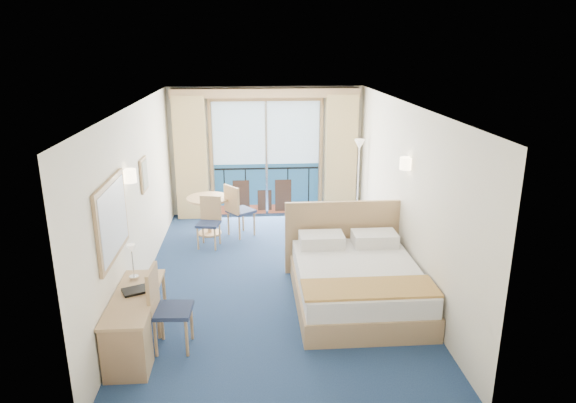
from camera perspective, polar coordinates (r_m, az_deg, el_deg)
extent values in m
plane|color=navy|center=(8.16, -1.54, -8.50)|extent=(6.50, 6.50, 0.00)
cube|color=white|center=(10.83, -2.43, 5.55)|extent=(4.00, 0.02, 2.70)
cube|color=white|center=(4.64, 0.28, -10.93)|extent=(4.00, 0.02, 2.70)
cube|color=white|center=(7.85, -16.45, 0.29)|extent=(0.02, 6.50, 2.70)
cube|color=white|center=(8.01, 12.90, 0.91)|extent=(0.02, 6.50, 2.70)
cube|color=white|center=(7.40, -1.71, 10.77)|extent=(4.00, 6.50, 0.02)
cube|color=navy|center=(10.98, -2.37, 1.47)|extent=(2.20, 0.02, 1.08)
cube|color=#BBDBF5|center=(10.72, -2.45, 7.65)|extent=(2.20, 0.02, 1.32)
cube|color=#9E4A31|center=(11.11, -2.34, -0.82)|extent=(2.20, 0.02, 0.20)
cube|color=black|center=(10.86, -2.40, 3.69)|extent=(2.20, 0.02, 0.04)
cube|color=tan|center=(10.61, -2.49, 11.37)|extent=(2.36, 0.03, 0.12)
cube|color=tan|center=(10.84, -8.51, 4.58)|extent=(0.06, 0.03, 2.40)
cube|color=tan|center=(10.91, 3.66, 4.81)|extent=(0.06, 0.03, 2.40)
cube|color=silver|center=(10.81, -2.41, 4.72)|extent=(0.05, 0.02, 2.40)
cube|color=#362118|center=(11.03, -0.54, 0.69)|extent=(0.35, 0.02, 0.70)
cube|color=#362118|center=(11.01, -5.22, 0.59)|extent=(0.35, 0.02, 0.70)
cube|color=#362118|center=(11.04, -2.61, 0.15)|extent=(0.30, 0.02, 0.45)
cube|color=black|center=(10.99, -7.06, 1.31)|extent=(0.02, 0.01, 0.90)
cube|color=black|center=(10.97, -4.72, 1.36)|extent=(0.03, 0.01, 0.90)
cube|color=black|center=(10.98, -2.37, 1.41)|extent=(0.03, 0.01, 0.90)
cube|color=black|center=(11.00, -0.02, 1.46)|extent=(0.03, 0.01, 0.90)
cube|color=black|center=(11.04, 2.31, 1.50)|extent=(0.02, 0.01, 0.90)
cube|color=#D4BC75|center=(10.73, -10.72, 4.74)|extent=(0.65, 0.22, 2.55)
cube|color=#D4BC75|center=(10.82, 5.88, 5.06)|extent=(0.65, 0.22, 2.55)
cube|color=tan|center=(10.49, -2.48, 11.96)|extent=(3.80, 0.25, 0.18)
cube|color=tan|center=(6.39, -18.98, -1.90)|extent=(0.04, 1.25, 0.95)
cube|color=silver|center=(6.38, -18.78, -1.90)|extent=(0.01, 1.12, 0.82)
cube|color=tan|center=(8.20, -15.73, 2.88)|extent=(0.03, 0.42, 0.52)
cube|color=gray|center=(8.19, -15.59, 2.89)|extent=(0.01, 0.34, 0.44)
cylinder|color=#FEE3B2|center=(7.14, -17.20, 2.74)|extent=(0.18, 0.18, 0.18)
cylinder|color=#FEE3B2|center=(7.73, 12.96, 4.15)|extent=(0.18, 0.18, 0.18)
cube|color=tan|center=(7.39, 7.67, -10.16)|extent=(1.71, 2.14, 0.32)
cube|color=white|center=(7.26, 7.76, -8.09)|extent=(1.65, 2.08, 0.27)
cube|color=tan|center=(6.59, 9.05, -9.48)|extent=(1.69, 0.59, 0.03)
cube|color=white|center=(7.80, 3.75, -4.29)|extent=(0.66, 0.43, 0.19)
cube|color=white|center=(7.95, 9.59, -4.08)|extent=(0.66, 0.43, 0.19)
cube|color=tan|center=(8.22, 6.22, -3.92)|extent=(1.87, 0.06, 1.18)
cube|color=#9D7E53|center=(8.77, 9.80, -4.71)|extent=(0.46, 0.44, 0.61)
cube|color=silver|center=(8.65, 10.15, -2.60)|extent=(0.22, 0.20, 0.08)
imported|color=#4B525B|center=(9.36, 7.72, -2.90)|extent=(0.86, 0.87, 0.69)
cylinder|color=silver|center=(10.69, 7.61, -2.18)|extent=(0.24, 0.24, 0.03)
cylinder|color=silver|center=(10.45, 7.78, 1.94)|extent=(0.03, 0.03, 1.62)
cone|color=beige|center=(10.27, 7.96, 6.31)|extent=(0.22, 0.22, 0.19)
cube|color=tan|center=(6.42, -16.74, -10.16)|extent=(0.50, 1.47, 0.04)
cube|color=#9D7E53|center=(6.16, -17.45, -15.15)|extent=(0.48, 0.44, 0.65)
cylinder|color=tan|center=(6.78, -18.06, -12.00)|extent=(0.05, 0.05, 0.65)
cylinder|color=tan|center=(6.69, -14.24, -12.09)|extent=(0.05, 0.05, 0.65)
cylinder|color=tan|center=(7.22, -17.14, -10.07)|extent=(0.05, 0.05, 0.65)
cylinder|color=tan|center=(7.13, -13.57, -10.12)|extent=(0.05, 0.05, 0.65)
cube|color=#212C4D|center=(6.37, -12.70, -11.72)|extent=(0.47, 0.47, 0.05)
cube|color=tan|center=(6.29, -14.80, -9.43)|extent=(0.07, 0.45, 0.53)
cylinder|color=tan|center=(6.32, -11.19, -14.65)|extent=(0.04, 0.04, 0.48)
cylinder|color=tan|center=(6.62, -10.67, -13.00)|extent=(0.04, 0.04, 0.48)
cylinder|color=tan|center=(6.39, -14.51, -14.50)|extent=(0.04, 0.04, 0.48)
cylinder|color=tan|center=(6.69, -13.82, -12.88)|extent=(0.04, 0.04, 0.48)
cube|color=black|center=(6.50, -16.56, -9.45)|extent=(0.37, 0.33, 0.03)
cylinder|color=silver|center=(6.82, -16.75, -8.00)|extent=(0.12, 0.12, 0.02)
cylinder|color=silver|center=(6.75, -16.89, -6.55)|extent=(0.02, 0.02, 0.40)
cone|color=beige|center=(6.67, -17.04, -4.99)|extent=(0.11, 0.11, 0.10)
cylinder|color=tan|center=(9.85, -8.86, 0.35)|extent=(0.82, 0.82, 0.04)
cylinder|color=tan|center=(9.96, -8.76, -1.62)|extent=(0.08, 0.08, 0.72)
cylinder|color=tan|center=(10.07, -8.67, -3.46)|extent=(0.45, 0.45, 0.03)
cube|color=#212C4D|center=(9.77, -5.25, -1.06)|extent=(0.61, 0.61, 0.05)
cube|color=tan|center=(9.58, -6.28, 0.21)|extent=(0.30, 0.37, 0.52)
cylinder|color=tan|center=(9.82, -3.77, -2.48)|extent=(0.04, 0.04, 0.47)
cylinder|color=tan|center=(10.09, -5.01, -1.98)|extent=(0.04, 0.04, 0.47)
cylinder|color=tan|center=(9.62, -5.41, -2.95)|extent=(0.04, 0.04, 0.47)
cylinder|color=tan|center=(9.89, -6.63, -2.42)|extent=(0.04, 0.04, 0.47)
cube|color=#212C4D|center=(9.31, -8.84, -2.49)|extent=(0.46, 0.46, 0.05)
cube|color=tan|center=(9.40, -8.59, -0.73)|extent=(0.39, 0.12, 0.46)
cylinder|color=tan|center=(9.29, -9.98, -4.07)|extent=(0.03, 0.03, 0.42)
cylinder|color=tan|center=(9.20, -8.11, -4.19)|extent=(0.03, 0.03, 0.42)
cylinder|color=tan|center=(9.57, -9.42, -3.40)|extent=(0.03, 0.03, 0.42)
cylinder|color=tan|center=(9.48, -7.60, -3.51)|extent=(0.03, 0.03, 0.42)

